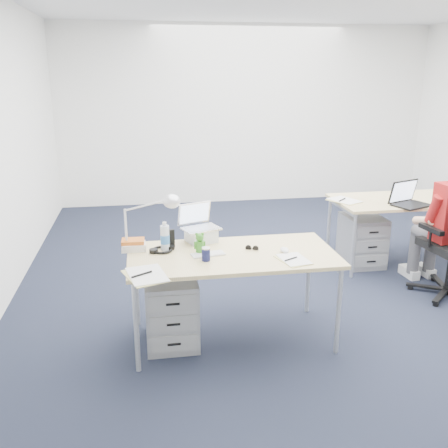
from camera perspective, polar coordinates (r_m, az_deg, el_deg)
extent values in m
plane|color=black|center=(5.24, 10.54, -6.59)|extent=(7.00, 7.00, 0.00)
cube|color=white|center=(8.21, 2.69, 12.26)|extent=(6.00, 0.02, 2.80)
cube|color=#D0B878|center=(3.86, 0.96, -3.58)|extent=(1.60, 0.80, 0.03)
cylinder|color=#B7BABC|center=(3.63, -9.99, -11.54)|extent=(0.04, 0.04, 0.70)
cylinder|color=#B7BABC|center=(3.90, 12.96, -9.67)|extent=(0.04, 0.04, 0.70)
cylinder|color=#B7BABC|center=(4.26, -9.98, -7.08)|extent=(0.04, 0.04, 0.70)
cylinder|color=#B7BABC|center=(4.49, 9.62, -5.80)|extent=(0.04, 0.04, 0.70)
cube|color=#D0B878|center=(5.87, 20.19, 2.56)|extent=(1.60, 0.80, 0.03)
cylinder|color=#B7BABC|center=(5.33, 14.57, -2.41)|extent=(0.04, 0.04, 0.70)
cylinder|color=#B7BABC|center=(5.95, 11.89, -0.22)|extent=(0.04, 0.04, 0.70)
cylinder|color=#B7BABC|center=(6.63, 24.07, 0.42)|extent=(0.04, 0.04, 0.70)
cube|color=#96989B|center=(4.01, -6.05, -9.72)|extent=(0.40, 0.50, 0.55)
cube|color=#96989B|center=(5.77, 15.50, -1.79)|extent=(0.40, 0.50, 0.55)
cube|color=white|center=(3.82, -1.86, -3.47)|extent=(0.27, 0.15, 0.01)
ellipsoid|color=white|center=(3.90, 6.93, -2.98)|extent=(0.07, 0.11, 0.04)
cylinder|color=#151944|center=(3.69, -2.08, -3.45)|extent=(0.07, 0.07, 0.10)
cylinder|color=silver|center=(3.91, -6.77, -1.39)|extent=(0.09, 0.09, 0.23)
cube|color=silver|center=(3.97, -10.29, -2.35)|extent=(0.22, 0.19, 0.08)
cube|color=black|center=(3.98, -5.97, -1.66)|extent=(0.04, 0.03, 0.15)
cube|color=#D5CC7B|center=(3.47, -8.99, -5.86)|extent=(0.32, 0.39, 0.01)
cube|color=#D5CC7B|center=(3.74, 7.90, -4.08)|extent=(0.23, 0.30, 0.01)
cube|color=white|center=(5.56, 13.56, 2.60)|extent=(0.36, 0.40, 0.01)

